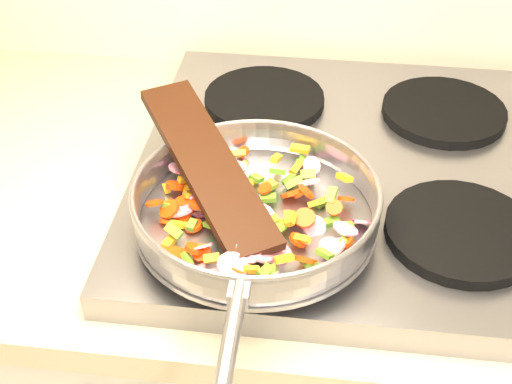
# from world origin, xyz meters

# --- Properties ---
(cooktop) EXTENTS (0.60, 0.60, 0.04)m
(cooktop) POSITION_xyz_m (-0.70, 1.67, 0.92)
(cooktop) COLOR #939399
(cooktop) RESTS_ON counter_top
(grate_fl) EXTENTS (0.19, 0.19, 0.02)m
(grate_fl) POSITION_xyz_m (-0.84, 1.52, 0.95)
(grate_fl) COLOR black
(grate_fl) RESTS_ON cooktop
(grate_fr) EXTENTS (0.19, 0.19, 0.02)m
(grate_fr) POSITION_xyz_m (-0.56, 1.52, 0.95)
(grate_fr) COLOR black
(grate_fr) RESTS_ON cooktop
(grate_bl) EXTENTS (0.19, 0.19, 0.02)m
(grate_bl) POSITION_xyz_m (-0.84, 1.81, 0.95)
(grate_bl) COLOR black
(grate_bl) RESTS_ON cooktop
(grate_br) EXTENTS (0.19, 0.19, 0.02)m
(grate_br) POSITION_xyz_m (-0.56, 1.81, 0.95)
(grate_br) COLOR black
(grate_br) RESTS_ON cooktop
(saute_pan) EXTENTS (0.34, 0.51, 0.05)m
(saute_pan) POSITION_xyz_m (-0.81, 1.50, 0.99)
(saute_pan) COLOR #9E9EA5
(saute_pan) RESTS_ON grate_fl
(vegetable_heap) EXTENTS (0.28, 0.28, 0.05)m
(vegetable_heap) POSITION_xyz_m (-0.82, 1.49, 0.98)
(vegetable_heap) COLOR gold
(vegetable_heap) RESTS_ON saute_pan
(wooden_spatula) EXTENTS (0.22, 0.29, 0.07)m
(wooden_spatula) POSITION_xyz_m (-0.88, 1.54, 1.01)
(wooden_spatula) COLOR black
(wooden_spatula) RESTS_ON saute_pan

